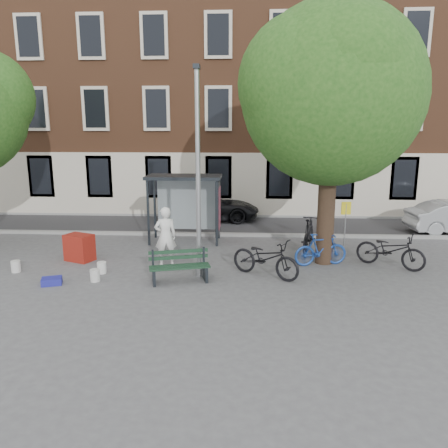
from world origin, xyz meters
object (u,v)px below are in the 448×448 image
object	(u,v)px
bench	(179,268)
bike_b	(321,249)
painter	(166,236)
bike_d	(309,234)
lamppost	(198,185)
bus_shelter	(195,193)
bike_c	(390,250)
notice_sign	(346,217)
car_dark	(210,206)
red_stand	(79,248)
bike_a	(265,258)

from	to	relation	value
bench	bike_b	bearing A→B (deg)	7.15
painter	bike_d	world-z (taller)	painter
lamppost	bus_shelter	bearing A→B (deg)	98.43
bus_shelter	bench	world-z (taller)	bus_shelter
bike_c	notice_sign	bearing A→B (deg)	81.38
bench	car_dark	bearing A→B (deg)	74.11
car_dark	notice_sign	xyz separation A→B (m)	(5.20, -5.93, 0.75)
bench	car_dark	world-z (taller)	car_dark
bike_c	red_stand	bearing A→B (deg)	122.59
bus_shelter	car_dark	bearing A→B (deg)	86.90
bike_b	car_dark	xyz separation A→B (m)	(-4.23, 6.97, 0.12)
notice_sign	bike_c	bearing A→B (deg)	-49.36
lamppost	notice_sign	world-z (taller)	lamppost
lamppost	bike_d	bearing A→B (deg)	39.00
painter	bike_b	distance (m)	5.07
red_stand	notice_sign	distance (m)	9.12
bike_a	notice_sign	distance (m)	3.69
bus_shelter	bench	size ratio (longest dim) A/B	1.56
lamppost	car_dark	distance (m)	8.47
bike_a	lamppost	bearing A→B (deg)	122.38
car_dark	notice_sign	world-z (taller)	notice_sign
bike_c	notice_sign	xyz separation A→B (m)	(-1.23, 1.11, 0.83)
bike_b	bike_c	xyz separation A→B (m)	(2.20, -0.08, 0.04)
bike_c	bus_shelter	bearing A→B (deg)	99.56
bench	bike_d	xyz separation A→B (m)	(4.20, 3.54, 0.20)
bike_a	bike_c	world-z (taller)	bike_a
bike_a	car_dark	world-z (taller)	car_dark
lamppost	bus_shelter	distance (m)	4.24
bike_b	lamppost	bearing A→B (deg)	93.33
bike_b	notice_sign	bearing A→B (deg)	-57.19
bike_c	bike_d	xyz separation A→B (m)	(-2.36, 1.84, 0.04)
lamppost	car_dark	world-z (taller)	lamppost
bike_c	bike_d	size ratio (longest dim) A/B	1.06
bike_b	bus_shelter	bearing A→B (deg)	42.78
bike_c	notice_sign	world-z (taller)	notice_sign
bench	bike_b	distance (m)	4.71
bike_c	car_dark	size ratio (longest dim) A/B	0.46
bus_shelter	notice_sign	size ratio (longest dim) A/B	1.47
lamppost	bike_c	size ratio (longest dim) A/B	2.79
bike_b	car_dark	size ratio (longest dim) A/B	0.38
lamppost	bike_d	world-z (taller)	lamppost
bike_d	red_stand	world-z (taller)	bike_d
red_stand	bench	bearing A→B (deg)	-26.92
lamppost	red_stand	xyz separation A→B (m)	(-4.21, 1.32, -2.33)
bike_a	bike_c	distance (m)	4.20
painter	bike_b	bearing A→B (deg)	168.88
bike_a	notice_sign	xyz separation A→B (m)	(2.81, 2.25, 0.82)
bike_a	bus_shelter	bearing A→B (deg)	64.63
lamppost	bike_c	bearing A→B (deg)	10.74
lamppost	bike_b	bearing A→B (deg)	17.63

